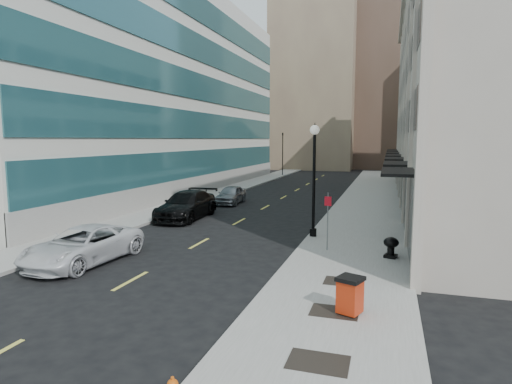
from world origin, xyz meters
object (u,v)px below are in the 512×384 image
Objects in this scene: traffic_signal at (283,136)px; trash_bin at (350,294)px; lamppost at (314,170)px; sign_post at (328,214)px; urn_planter at (391,245)px; car_white_van at (83,245)px; car_silver_sedan at (231,195)px; car_black_pickup at (186,205)px.

traffic_signal reaches higher than trash_bin.
sign_post is at bearing -67.33° from lamppost.
trash_bin is 6.71m from urn_planter.
car_white_van is 10.72m from sign_post.
traffic_signal is at bearing 96.95° from car_white_van.
urn_planter is (2.79, -0.45, -1.15)m from sign_post.
car_white_van is at bearing -93.30° from car_silver_sedan.
sign_post is (10.08, -5.94, 0.95)m from car_black_pickup.
trash_bin is at bearing -74.95° from sign_post.
sign_post is 3.00× the size of urn_planter.
trash_bin is at bearing -49.88° from car_black_pickup.
trash_bin is at bearing -8.07° from car_white_van.
lamppost reaches higher than urn_planter.
traffic_signal is 49.16m from trash_bin.
traffic_signal is 1.26× the size of car_white_van.
trash_bin is (11.23, -20.00, 0.01)m from car_silver_sedan.
sign_post is (-1.63, 7.05, 1.09)m from trash_bin.
trash_bin reaches higher than urn_planter.
lamppost reaches higher than car_silver_sedan.
sign_post is (11.90, -39.94, -3.88)m from traffic_signal.
lamppost is at bearing -53.79° from car_silver_sedan.
trash_bin is 1.25× the size of urn_planter.
car_silver_sedan is at bearing 129.50° from lamppost.
traffic_signal is 38.90m from lamppost.
traffic_signal is at bearing 127.54° from trash_bin.
trash_bin is (13.53, -47.00, -4.97)m from traffic_signal.
car_white_van reaches higher than car_silver_sedan.
urn_planter is at bearing -70.01° from traffic_signal.
lamppost reaches higher than trash_bin.
traffic_signal is 6.28× the size of trash_bin.
car_black_pickup is 2.31× the size of sign_post.
car_black_pickup reaches higher than urn_planter.
car_white_van reaches higher than urn_planter.
trash_bin is at bearing -63.97° from car_silver_sedan.
sign_post is (1.10, -2.63, -1.78)m from lamppost.
lamppost is (8.50, 7.28, 2.85)m from car_white_van.
sign_post is 3.05m from urn_planter.
car_silver_sedan is at bearing 94.00° from car_white_van.
traffic_signal is 1.62× the size of car_silver_sedan.
car_white_van is at bearing -89.33° from car_black_pickup.
car_white_van is at bearing -152.15° from sign_post.
car_silver_sedan reaches higher than trash_bin.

